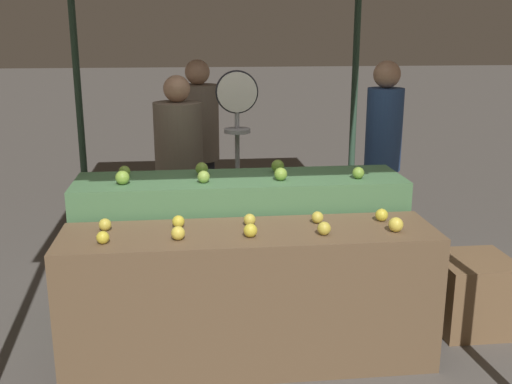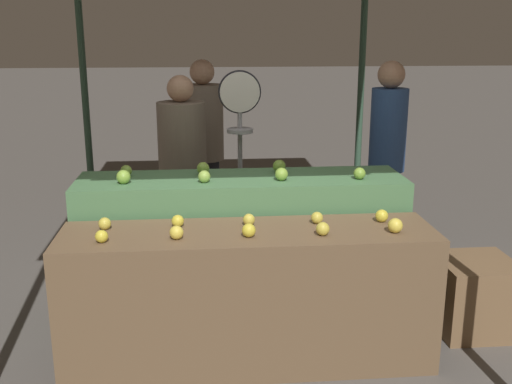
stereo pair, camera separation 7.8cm
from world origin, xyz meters
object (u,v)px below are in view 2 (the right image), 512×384
object	(u,v)px
person_customer_left	(204,139)
produce_scale	(240,128)
person_vendor_at_scale	(183,161)
person_customer_right	(387,146)
wooden_crate_side	(474,295)

from	to	relation	value
person_customer_left	produce_scale	bearing A→B (deg)	109.30
produce_scale	person_vendor_at_scale	world-z (taller)	produce_scale
person_vendor_at_scale	person_customer_left	bearing A→B (deg)	-115.70
produce_scale	person_vendor_at_scale	xyz separation A→B (m)	(-0.45, 0.26, -0.31)
produce_scale	person_customer_right	bearing A→B (deg)	14.77
produce_scale	person_customer_left	distance (m)	1.02
person_customer_left	wooden_crate_side	world-z (taller)	person_customer_left
person_vendor_at_scale	person_customer_right	distance (m)	1.71
person_vendor_at_scale	person_customer_left	distance (m)	0.72
person_vendor_at_scale	wooden_crate_side	world-z (taller)	person_vendor_at_scale
person_customer_right	wooden_crate_side	world-z (taller)	person_customer_right
person_customer_right	person_vendor_at_scale	bearing A→B (deg)	23.05
person_customer_right	produce_scale	bearing A→B (deg)	35.44
person_vendor_at_scale	person_customer_right	world-z (taller)	person_customer_right
produce_scale	person_customer_left	size ratio (longest dim) A/B	0.98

